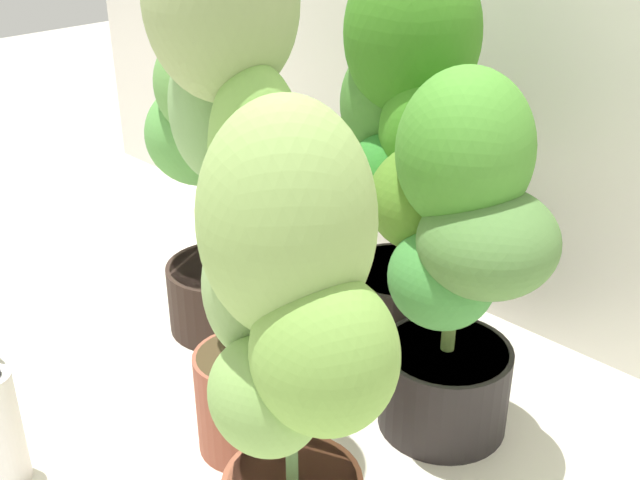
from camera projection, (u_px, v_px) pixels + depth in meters
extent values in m
plane|color=silver|center=(204.00, 454.00, 1.55)|extent=(8.00, 8.00, 0.00)
cylinder|color=#2F201A|center=(222.00, 295.00, 1.94)|extent=(0.27, 0.27, 0.17)
cylinder|color=#49341A|center=(220.00, 268.00, 1.90)|extent=(0.25, 0.25, 0.02)
cylinder|color=olive|center=(214.00, 168.00, 1.78)|extent=(0.02, 0.02, 0.51)
ellipsoid|color=#5A9343|center=(208.00, 85.00, 1.70)|extent=(0.26, 0.23, 0.25)
ellipsoid|color=#559A44|center=(200.00, 133.00, 1.81)|extent=(0.32, 0.33, 0.25)
cylinder|color=#578248|center=(289.00, 344.00, 1.08)|extent=(0.02, 0.02, 0.50)
ellipsoid|color=#87A957|center=(287.00, 221.00, 0.99)|extent=(0.28, 0.28, 0.33)
ellipsoid|color=#80A35D|center=(262.00, 283.00, 1.11)|extent=(0.21, 0.22, 0.24)
ellipsoid|color=#77A545|center=(324.00, 354.00, 0.99)|extent=(0.24, 0.23, 0.23)
ellipsoid|color=#7DA953|center=(265.00, 396.00, 1.05)|extent=(0.19, 0.17, 0.18)
cylinder|color=#9A4E3B|center=(243.00, 400.00, 1.53)|extent=(0.19, 0.19, 0.22)
cylinder|color=#41331E|center=(241.00, 358.00, 1.49)|extent=(0.17, 0.17, 0.02)
cylinder|color=olive|center=(231.00, 173.00, 1.31)|extent=(0.03, 0.03, 0.75)
ellipsoid|color=#889B5E|center=(221.00, 1.00, 1.19)|extent=(0.34, 0.34, 0.32)
ellipsoid|color=#729E5B|center=(212.00, 110.00, 1.34)|extent=(0.19, 0.18, 0.26)
ellipsoid|color=#7AAE4C|center=(257.00, 156.00, 1.22)|extent=(0.18, 0.18, 0.30)
cylinder|color=black|center=(397.00, 309.00, 1.84)|extent=(0.27, 0.27, 0.22)
cylinder|color=#442C18|center=(399.00, 272.00, 1.79)|extent=(0.25, 0.25, 0.02)
cylinder|color=olive|center=(406.00, 144.00, 1.65)|extent=(0.02, 0.02, 0.61)
ellipsoid|color=#3A7B1F|center=(412.00, 34.00, 1.54)|extent=(0.34, 0.32, 0.36)
ellipsoid|color=#437A2F|center=(392.00, 103.00, 1.67)|extent=(0.32, 0.32, 0.28)
ellipsoid|color=#3E8220|center=(424.00, 131.00, 1.57)|extent=(0.25, 0.27, 0.26)
ellipsoid|color=#2D7A28|center=(385.00, 181.00, 1.62)|extent=(0.25, 0.25, 0.20)
cylinder|color=#272322|center=(444.00, 386.00, 1.60)|extent=(0.27, 0.27, 0.19)
cylinder|color=#452F23|center=(447.00, 352.00, 1.56)|extent=(0.25, 0.25, 0.02)
cylinder|color=olive|center=(457.00, 242.00, 1.45)|extent=(0.03, 0.03, 0.48)
ellipsoid|color=#488C2D|center=(465.00, 150.00, 1.37)|extent=(0.36, 0.36, 0.30)
ellipsoid|color=#517E26|center=(428.00, 197.00, 1.49)|extent=(0.23, 0.25, 0.21)
ellipsoid|color=#507A3B|center=(488.00, 241.00, 1.37)|extent=(0.31, 0.32, 0.19)
ellipsoid|color=#418A3C|center=(441.00, 278.00, 1.42)|extent=(0.26, 0.25, 0.19)
cylinder|color=white|center=(1.00, 429.00, 1.44)|extent=(0.08, 0.08, 0.24)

